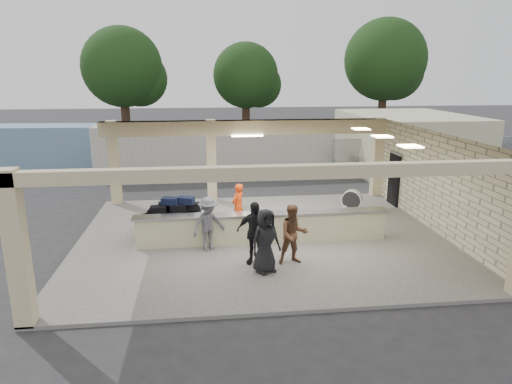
{
  "coord_description": "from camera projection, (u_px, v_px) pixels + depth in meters",
  "views": [
    {
      "loc": [
        -1.84,
        -14.3,
        5.42
      ],
      "look_at": [
        -0.04,
        1.0,
        1.38
      ],
      "focal_mm": 32.0,
      "sensor_mm": 36.0,
      "label": 1
    }
  ],
  "objects": [
    {
      "name": "passenger_d",
      "position": [
        266.0,
        241.0,
        12.38
      ],
      "size": [
        0.95,
        0.7,
        1.79
      ],
      "primitive_type": "imported",
      "rotation": [
        0.0,
        0.0,
        0.44
      ],
      "color": "black",
      "rests_on": "pavilion"
    },
    {
      "name": "passenger_b",
      "position": [
        254.0,
        233.0,
        12.94
      ],
      "size": [
        1.14,
        0.84,
        1.84
      ],
      "primitive_type": "imported",
      "rotation": [
        0.0,
        0.0,
        -0.47
      ],
      "color": "black",
      "rests_on": "pavilion"
    },
    {
      "name": "car_white_a",
      "position": [
        388.0,
        151.0,
        28.73
      ],
      "size": [
        4.99,
        3.33,
        1.31
      ],
      "primitive_type": "imported",
      "rotation": [
        0.0,
        0.0,
        1.85
      ],
      "color": "silver",
      "rests_on": "ground"
    },
    {
      "name": "passenger_c",
      "position": [
        208.0,
        224.0,
        13.92
      ],
      "size": [
        1.14,
        0.88,
        1.69
      ],
      "primitive_type": "imported",
      "rotation": [
        0.0,
        0.0,
        0.53
      ],
      "color": "#525258",
      "rests_on": "pavilion"
    },
    {
      "name": "adjacent_building",
      "position": [
        406.0,
        143.0,
        25.59
      ],
      "size": [
        6.0,
        8.0,
        3.2
      ],
      "primitive_type": "cube",
      "color": "beige",
      "rests_on": "ground"
    },
    {
      "name": "tree_right",
      "position": [
        388.0,
        63.0,
        39.53
      ],
      "size": [
        7.2,
        7.0,
        10.0
      ],
      "color": "#382619",
      "rests_on": "ground"
    },
    {
      "name": "drum_fan",
      "position": [
        352.0,
        200.0,
        17.87
      ],
      "size": [
        0.82,
        0.66,
        0.89
      ],
      "rotation": [
        0.0,
        0.0,
        -0.57
      ],
      "color": "white",
      "rests_on": "pavilion"
    },
    {
      "name": "car_dark",
      "position": [
        341.0,
        147.0,
        29.72
      ],
      "size": [
        4.02,
        3.98,
        1.4
      ],
      "primitive_type": "imported",
      "rotation": [
        0.0,
        0.0,
        0.8
      ],
      "color": "black",
      "rests_on": "ground"
    },
    {
      "name": "pavilion",
      "position": [
        265.0,
        195.0,
        15.64
      ],
      "size": [
        12.01,
        10.0,
        3.55
      ],
      "color": "#5E5C58",
      "rests_on": "ground"
    },
    {
      "name": "passenger_a",
      "position": [
        293.0,
        234.0,
        12.96
      ],
      "size": [
        0.87,
        0.44,
        1.74
      ],
      "primitive_type": "imported",
      "rotation": [
        0.0,
        0.0,
        0.08
      ],
      "color": "brown",
      "rests_on": "pavilion"
    },
    {
      "name": "baggage_handler",
      "position": [
        238.0,
        206.0,
        15.94
      ],
      "size": [
        0.62,
        0.65,
        1.6
      ],
      "primitive_type": "imported",
      "rotation": [
        0.0,
        0.0,
        4.02
      ],
      "color": "#F8420D",
      "rests_on": "pavilion"
    },
    {
      "name": "container_white",
      "position": [
        216.0,
        148.0,
        25.07
      ],
      "size": [
        12.82,
        3.05,
        2.76
      ],
      "primitive_type": "cube",
      "rotation": [
        0.0,
        0.0,
        0.04
      ],
      "color": "silver",
      "rests_on": "ground"
    },
    {
      "name": "car_white_b",
      "position": [
        434.0,
        145.0,
        30.52
      ],
      "size": [
        4.98,
        3.37,
        1.47
      ],
      "primitive_type": "imported",
      "rotation": [
        0.0,
        0.0,
        1.18
      ],
      "color": "silver",
      "rests_on": "ground"
    },
    {
      "name": "luggage_cart",
      "position": [
        174.0,
        215.0,
        15.28
      ],
      "size": [
        2.37,
        1.63,
        1.3
      ],
      "rotation": [
        0.0,
        0.0,
        -0.12
      ],
      "color": "white",
      "rests_on": "pavilion"
    },
    {
      "name": "fence",
      "position": [
        439.0,
        155.0,
        24.94
      ],
      "size": [
        12.06,
        0.06,
        2.03
      ],
      "color": "gray",
      "rests_on": "ground"
    },
    {
      "name": "tree_mid",
      "position": [
        249.0,
        78.0,
        39.45
      ],
      "size": [
        6.0,
        5.6,
        8.0
      ],
      "color": "#382619",
      "rests_on": "ground"
    },
    {
      "name": "tree_left",
      "position": [
        127.0,
        70.0,
        36.24
      ],
      "size": [
        6.6,
        6.3,
        9.0
      ],
      "color": "#382619",
      "rests_on": "ground"
    },
    {
      "name": "baggage_counter",
      "position": [
        263.0,
        227.0,
        14.69
      ],
      "size": [
        8.2,
        0.58,
        0.98
      ],
      "color": "beige",
      "rests_on": "pavilion"
    },
    {
      "name": "ground",
      "position": [
        261.0,
        239.0,
        15.32
      ],
      "size": [
        120.0,
        120.0,
        0.0
      ],
      "primitive_type": "plane",
      "color": "#2A2A2C",
      "rests_on": "ground"
    },
    {
      "name": "container_blue",
      "position": [
        47.0,
        149.0,
        25.59
      ],
      "size": [
        10.06,
        3.0,
        2.58
      ],
      "primitive_type": "cube",
      "rotation": [
        0.0,
        0.0,
        -0.06
      ],
      "color": "#6F92B2",
      "rests_on": "ground"
    }
  ]
}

